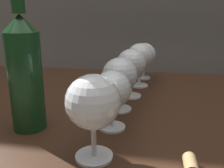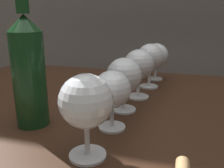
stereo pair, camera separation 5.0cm
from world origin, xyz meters
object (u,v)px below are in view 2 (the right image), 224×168
at_px(wine_glass_pinot, 86,103).
at_px(wine_glass_merlot, 124,76).
at_px(wine_glass_cabernet, 112,91).
at_px(wine_glass_white, 149,58).
at_px(wine_glass_amber, 156,56).
at_px(wine_bottle, 28,68).
at_px(wine_glass_port, 139,66).

bearing_deg(wine_glass_pinot, wine_glass_merlot, 87.01).
xyz_separation_m(wine_glass_pinot, wine_glass_cabernet, (0.01, 0.12, -0.01)).
height_order(wine_glass_white, wine_glass_amber, wine_glass_white).
bearing_deg(wine_glass_amber, wine_glass_cabernet, -95.91).
relative_size(wine_glass_pinot, wine_bottle, 0.44).
relative_size(wine_glass_merlot, wine_glass_white, 0.93).
height_order(wine_glass_port, wine_bottle, wine_bottle).
bearing_deg(wine_glass_amber, wine_bottle, -115.39).
height_order(wine_glass_pinot, wine_glass_cabernet, wine_glass_pinot).
bearing_deg(wine_glass_white, wine_glass_cabernet, -95.39).
distance_m(wine_glass_cabernet, wine_glass_merlot, 0.11).
distance_m(wine_glass_port, wine_glass_white, 0.12).
distance_m(wine_glass_port, wine_bottle, 0.32).
relative_size(wine_glass_merlot, wine_glass_port, 0.95).
distance_m(wine_glass_white, wine_bottle, 0.42).
relative_size(wine_glass_pinot, wine_glass_white, 1.00).
height_order(wine_glass_pinot, wine_glass_amber, wine_glass_pinot).
bearing_deg(wine_glass_port, wine_glass_white, 83.70).
relative_size(wine_glass_cabernet, wine_glass_white, 0.87).
relative_size(wine_glass_cabernet, wine_glass_merlot, 0.93).
bearing_deg(wine_glass_merlot, wine_glass_white, 82.27).
xyz_separation_m(wine_glass_merlot, wine_glass_white, (0.03, 0.23, 0.01)).
bearing_deg(wine_bottle, wine_glass_port, 51.36).
distance_m(wine_glass_port, wine_glass_amber, 0.23).
xyz_separation_m(wine_glass_pinot, wine_bottle, (-0.17, 0.09, 0.03)).
height_order(wine_glass_merlot, wine_glass_white, wine_glass_white).
distance_m(wine_glass_cabernet, wine_glass_amber, 0.45).
relative_size(wine_glass_merlot, wine_bottle, 0.41).
height_order(wine_glass_merlot, wine_bottle, wine_bottle).
height_order(wine_glass_cabernet, wine_glass_white, wine_glass_white).
distance_m(wine_glass_merlot, wine_bottle, 0.23).
xyz_separation_m(wine_glass_cabernet, wine_bottle, (-0.18, -0.03, 0.04)).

